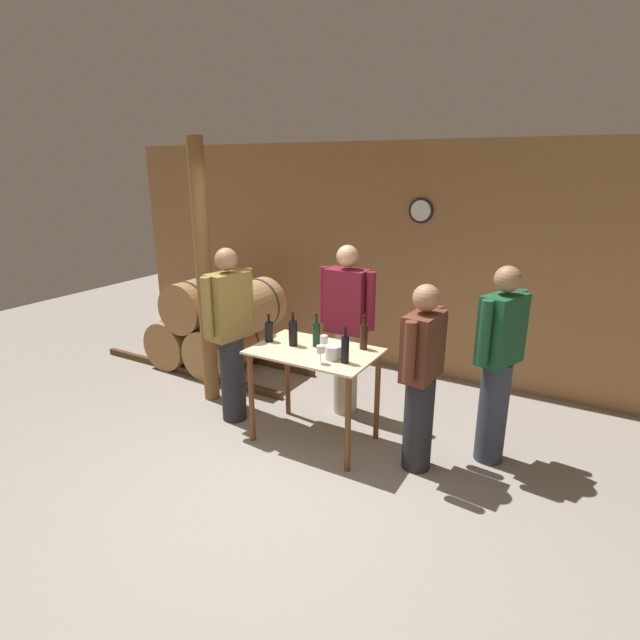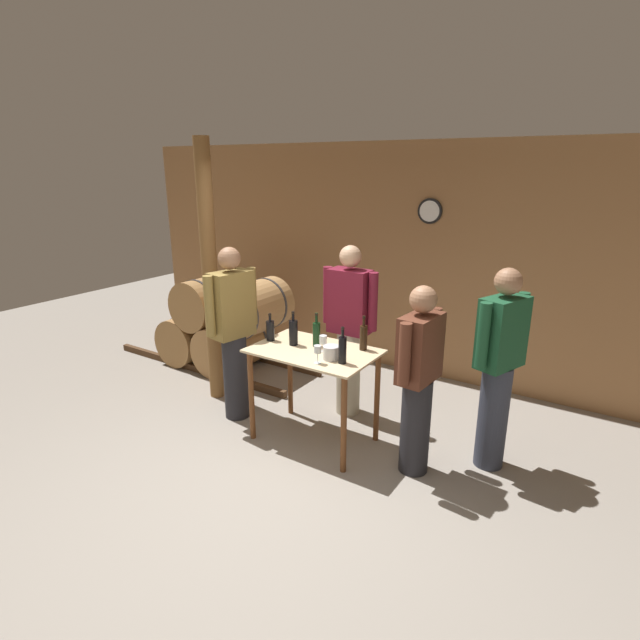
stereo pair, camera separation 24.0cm
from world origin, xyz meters
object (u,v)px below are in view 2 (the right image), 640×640
Objects in this scene: wine_bottle_far_right at (342,349)px; ice_bucket at (331,353)px; wine_glass_near_center at (318,350)px; person_host at (499,366)px; person_visitor_with_scarf at (418,378)px; person_visitor_bearded at (233,331)px; wine_bottle_far_left at (270,330)px; wine_bottle_center at (316,334)px; wine_bottle_right at (364,337)px; person_visitor_near_door at (349,328)px; wooden_post at (210,275)px; wine_bottle_left at (293,332)px; wine_glass_near_left at (323,340)px.

ice_bucket is at bearing 169.73° from wine_bottle_far_right.
wine_bottle_far_right is 0.20m from wine_glass_near_center.
person_host reaches higher than person_visitor_with_scarf.
person_visitor_bearded is at bearing -167.67° from person_host.
wine_bottle_center is (0.44, 0.10, 0.02)m from wine_bottle_far_left.
person_visitor_near_door is at bearing 133.08° from wine_bottle_right.
person_visitor_bearded is (0.51, -0.24, -0.44)m from wooden_post.
wine_bottle_far_left is 0.46m from wine_bottle_center.
wine_bottle_center is 0.42m from wine_bottle_right.
wooden_post is at bearing -174.48° from person_host.
wooden_post is 8.63× the size of wine_bottle_left.
person_visitor_with_scarf is 1.87m from person_visitor_bearded.
person_visitor_bearded reaches higher than person_host.
wine_bottle_far_right is 0.31m from wine_glass_near_left.
wooden_post is 1.71× the size of person_visitor_with_scarf.
person_host reaches higher than ice_bucket.
person_visitor_bearded reaches higher than ice_bucket.
person_visitor_near_door is (-0.37, 0.76, -0.09)m from wine_bottle_far_right.
wine_bottle_far_left is 0.80m from person_visitor_near_door.
wine_bottle_far_right reaches higher than wine_bottle_far_left.
wine_bottle_left is 1.76m from person_host.
person_visitor_with_scarf is at bearing 15.64° from wine_bottle_far_right.
wine_bottle_right is (0.39, 0.15, 0.00)m from wine_bottle_center.
wine_bottle_far_left is at bearing -178.05° from person_visitor_with_scarf.
wine_bottle_center is 0.34m from ice_bucket.
ice_bucket is 0.74m from person_visitor_with_scarf.
wine_bottle_right is at bearing 21.09° from wine_bottle_center.
person_visitor_near_door reaches higher than wine_glass_near_center.
person_host is (1.11, 0.22, -0.10)m from wine_bottle_right.
person_visitor_near_door is at bearing 173.36° from person_host.
wine_bottle_left is 1.20m from person_visitor_with_scarf.
wine_bottle_far_right reaches higher than wine_bottle_center.
wine_glass_near_center is (1.60, -0.43, -0.36)m from wooden_post.
wine_bottle_center is at bearing -92.49° from person_visitor_near_door.
wine_bottle_right is (1.77, 0.06, -0.35)m from wooden_post.
ice_bucket is at bearing -155.07° from person_host.
wine_glass_near_center reaches higher than wine_glass_near_left.
wine_bottle_left is 0.20× the size of person_visitor_with_scarf.
wine_glass_near_left is 0.09× the size of person_visitor_near_door.
wooden_post is at bearing 176.46° from person_visitor_with_scarf.
wine_bottle_far_right is at bearing -8.01° from wine_bottle_far_left.
wine_bottle_left is (0.25, 0.02, 0.02)m from wine_bottle_far_left.
wine_glass_near_center is 0.09× the size of person_visitor_bearded.
wine_glass_near_center is at bearing -55.29° from wine_bottle_center.
person_host is at bearing 13.69° from wine_bottle_far_left.
wine_bottle_center is at bearing 124.71° from wine_glass_near_center.
wine_glass_near_center is at bearing -151.03° from person_host.
person_visitor_bearded reaches higher than wine_bottle_left.
person_visitor_bearded is at bearing 177.39° from ice_bucket.
person_visitor_bearded reaches higher than wine_glass_near_center.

